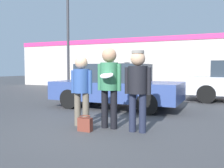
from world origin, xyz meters
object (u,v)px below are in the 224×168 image
object	(u,v)px
person_left	(81,85)
person_right	(138,83)
person_middle_with_frisbee	(109,80)
handbag	(85,124)
parked_car_near	(116,86)
street_lamp	(72,25)

from	to	relation	value
person_left	person_right	distance (m)	1.35
person_middle_with_frisbee	handbag	size ratio (longest dim) A/B	5.42
handbag	parked_car_near	bearing A→B (deg)	101.73
person_left	person_middle_with_frisbee	bearing A→B (deg)	4.62
person_right	parked_car_near	bearing A→B (deg)	121.52
person_left	parked_car_near	distance (m)	2.77
parked_car_near	person_left	bearing A→B (deg)	-83.07
person_left	person_middle_with_frisbee	size ratio (longest dim) A/B	0.90
person_right	street_lamp	size ratio (longest dim) A/B	0.32
person_left	parked_car_near	xyz separation A→B (m)	(-0.33, 2.74, -0.22)
person_left	street_lamp	distance (m)	6.13
parked_car_near	person_middle_with_frisbee	bearing A→B (deg)	-69.44
street_lamp	handbag	size ratio (longest dim) A/B	16.04
person_right	person_left	bearing A→B (deg)	-179.99
person_left	person_right	bearing A→B (deg)	0.01
handbag	person_left	bearing A→B (deg)	129.15
person_left	person_middle_with_frisbee	world-z (taller)	person_middle_with_frisbee
street_lamp	person_right	bearing A→B (deg)	-45.04
person_left	street_lamp	bearing A→B (deg)	125.29
street_lamp	person_middle_with_frisbee	bearing A→B (deg)	-49.19
person_right	handbag	bearing A→B (deg)	-159.31
person_middle_with_frisbee	street_lamp	distance (m)	6.43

